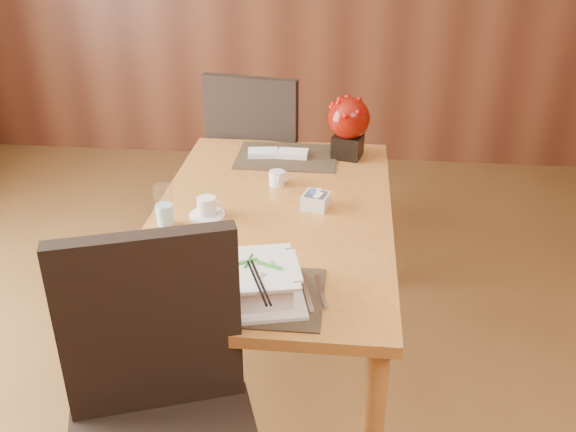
# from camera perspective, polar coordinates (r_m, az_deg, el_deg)

# --- Properties ---
(dining_table) EXTENTS (0.90, 1.50, 0.75)m
(dining_table) POSITION_cam_1_polar(r_m,az_deg,el_deg) (2.46, -1.42, -1.69)
(dining_table) COLOR #B87533
(dining_table) RESTS_ON ground
(placemat_near) EXTENTS (0.45, 0.33, 0.01)m
(placemat_near) POSITION_cam_1_polar(r_m,az_deg,el_deg) (1.95, -3.49, -7.01)
(placemat_near) COLOR black
(placemat_near) RESTS_ON dining_table
(placemat_far) EXTENTS (0.45, 0.33, 0.01)m
(placemat_far) POSITION_cam_1_polar(r_m,az_deg,el_deg) (2.91, -0.08, 5.30)
(placemat_far) COLOR black
(placemat_far) RESTS_ON dining_table
(soup_setting) EXTENTS (0.33, 0.33, 0.11)m
(soup_setting) POSITION_cam_1_polar(r_m,az_deg,el_deg) (1.91, -2.81, -5.97)
(soup_setting) COLOR white
(soup_setting) RESTS_ON dining_table
(coffee_cup) EXTENTS (0.13, 0.13, 0.08)m
(coffee_cup) POSITION_cam_1_polar(r_m,az_deg,el_deg) (2.39, -7.23, 0.68)
(coffee_cup) COLOR white
(coffee_cup) RESTS_ON dining_table
(water_glass) EXTENTS (0.09, 0.09, 0.16)m
(water_glass) POSITION_cam_1_polar(r_m,az_deg,el_deg) (2.33, -10.97, 0.86)
(water_glass) COLOR silver
(water_glass) RESTS_ON dining_table
(creamer_jug) EXTENTS (0.11, 0.11, 0.06)m
(creamer_jug) POSITION_cam_1_polar(r_m,az_deg,el_deg) (2.63, -1.00, 3.38)
(creamer_jug) COLOR white
(creamer_jug) RESTS_ON dining_table
(sugar_caddy) EXTENTS (0.11, 0.11, 0.06)m
(sugar_caddy) POSITION_cam_1_polar(r_m,az_deg,el_deg) (2.44, 2.49, 1.35)
(sugar_caddy) COLOR white
(sugar_caddy) RESTS_ON dining_table
(berry_decor) EXTENTS (0.19, 0.19, 0.28)m
(berry_decor) POSITION_cam_1_polar(r_m,az_deg,el_deg) (2.88, 5.41, 8.16)
(berry_decor) COLOR black
(berry_decor) RESTS_ON dining_table
(napkins_far) EXTENTS (0.27, 0.11, 0.02)m
(napkins_far) POSITION_cam_1_polar(r_m,az_deg,el_deg) (2.91, -0.72, 5.60)
(napkins_far) COLOR white
(napkins_far) RESTS_ON dining_table
(bread_plate) EXTENTS (0.17, 0.17, 0.01)m
(bread_plate) POSITION_cam_1_polar(r_m,az_deg,el_deg) (1.96, -14.09, -7.67)
(bread_plate) COLOR white
(bread_plate) RESTS_ON dining_table
(near_chair) EXTENTS (0.64, 0.64, 1.08)m
(near_chair) POSITION_cam_1_polar(r_m,az_deg,el_deg) (1.80, -11.25, -16.93)
(near_chair) COLOR black
(near_chair) RESTS_ON ground
(far_chair) EXTENTS (0.56, 0.57, 1.05)m
(far_chair) POSITION_cam_1_polar(r_m,az_deg,el_deg) (3.33, -2.54, 5.19)
(far_chair) COLOR black
(far_chair) RESTS_ON ground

